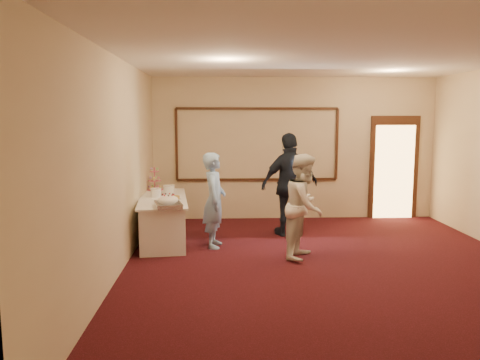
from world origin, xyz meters
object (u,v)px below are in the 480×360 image
(pavlova_tray, at_px, (168,202))
(woman, at_px, (304,206))
(guest, at_px, (290,184))
(buffet_table, at_px, (163,219))
(tart, at_px, (172,198))
(plate_stack_a, at_px, (156,193))
(plate_stack_b, at_px, (169,190))
(cupcake_stand, at_px, (155,181))
(man, at_px, (214,200))

(pavlova_tray, height_order, woman, woman)
(pavlova_tray, height_order, guest, guest)
(buffet_table, relative_size, pavlova_tray, 3.73)
(woman, bearing_deg, tart, 92.70)
(plate_stack_a, height_order, guest, guest)
(plate_stack_b, distance_m, tart, 0.52)
(cupcake_stand, relative_size, woman, 0.30)
(pavlova_tray, relative_size, woman, 0.36)
(tart, bearing_deg, buffet_table, 131.85)
(buffet_table, xyz_separation_m, guest, (2.29, 0.31, 0.56))
(plate_stack_a, xyz_separation_m, guest, (2.42, 0.23, 0.10))
(man, bearing_deg, guest, -56.81)
(plate_stack_a, bearing_deg, plate_stack_b, 46.27)
(buffet_table, relative_size, guest, 1.14)
(pavlova_tray, distance_m, plate_stack_a, 1.01)
(plate_stack_a, bearing_deg, woman, -25.58)
(man, relative_size, guest, 0.84)
(plate_stack_a, distance_m, woman, 2.70)
(plate_stack_a, bearing_deg, man, -26.55)
(buffet_table, bearing_deg, woman, -25.07)
(buffet_table, relative_size, woman, 1.33)
(buffet_table, relative_size, plate_stack_b, 10.25)
(pavlova_tray, height_order, cupcake_stand, cupcake_stand)
(buffet_table, distance_m, cupcake_stand, 1.09)
(plate_stack_a, bearing_deg, pavlova_tray, -71.58)
(plate_stack_b, bearing_deg, guest, 0.22)
(pavlova_tray, bearing_deg, woman, -5.64)
(man, bearing_deg, cupcake_stand, 46.04)
(cupcake_stand, height_order, tart, cupcake_stand)
(guest, bearing_deg, plate_stack_b, -16.75)
(cupcake_stand, bearing_deg, plate_stack_a, -81.00)
(pavlova_tray, xyz_separation_m, cupcake_stand, (-0.45, 1.77, 0.09))
(cupcake_stand, xyz_separation_m, plate_stack_b, (0.34, -0.60, -0.09))
(cupcake_stand, distance_m, plate_stack_b, 0.69)
(buffet_table, bearing_deg, plate_stack_a, 146.03)
(pavlova_tray, bearing_deg, plate_stack_a, 108.42)
(tart, bearing_deg, man, -17.27)
(woman, xyz_separation_m, guest, (-0.02, 1.39, 0.14))
(plate_stack_a, height_order, plate_stack_b, plate_stack_b)
(cupcake_stand, xyz_separation_m, woman, (2.57, -1.98, -0.13))
(cupcake_stand, distance_m, man, 1.78)
(cupcake_stand, height_order, woman, woman)
(tart, xyz_separation_m, woman, (2.12, -0.87, 0.01))
(woman, bearing_deg, buffet_table, 89.98)
(buffet_table, bearing_deg, pavlova_tray, -77.70)
(pavlova_tray, relative_size, tart, 1.89)
(plate_stack_a, distance_m, man, 1.16)
(pavlova_tray, xyz_separation_m, man, (0.72, 0.44, -0.06))
(cupcake_stand, relative_size, plate_stack_b, 2.31)
(cupcake_stand, bearing_deg, tart, -68.24)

